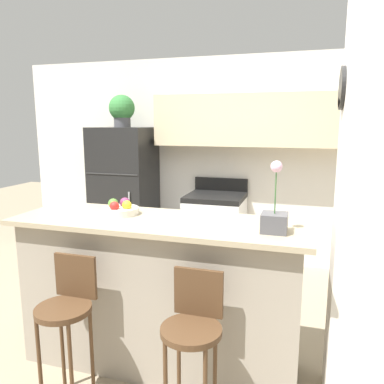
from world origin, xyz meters
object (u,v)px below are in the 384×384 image
at_px(orchid_vase, 274,217).
at_px(trash_bin, 161,254).
at_px(potted_plant_on_fridge, 122,110).
at_px(fruit_bowl, 120,209).
at_px(bar_stool_right, 193,331).
at_px(bar_stool_left, 67,310).
at_px(stove_range, 215,231).
at_px(refrigerator, 125,194).

bearing_deg(orchid_vase, trash_bin, 129.39).
relative_size(potted_plant_on_fridge, trash_bin, 1.04).
relative_size(fruit_bowl, trash_bin, 0.70).
bearing_deg(orchid_vase, fruit_bowl, 172.82).
bearing_deg(fruit_bowl, orchid_vase, -7.18).
bearing_deg(bar_stool_right, bar_stool_left, 180.00).
xyz_separation_m(stove_range, bar_stool_right, (0.46, -2.45, 0.15)).
height_order(bar_stool_right, trash_bin, bar_stool_right).
xyz_separation_m(bar_stool_right, potted_plant_on_fridge, (-1.65, 2.43, 1.30)).
height_order(stove_range, potted_plant_on_fridge, potted_plant_on_fridge).
bearing_deg(bar_stool_right, fruit_bowl, 141.54).
height_order(orchid_vase, trash_bin, orchid_vase).
xyz_separation_m(stove_range, potted_plant_on_fridge, (-1.19, -0.02, 1.45)).
relative_size(potted_plant_on_fridge, fruit_bowl, 1.48).
bearing_deg(refrigerator, orchid_vase, -44.47).
bearing_deg(potted_plant_on_fridge, stove_range, 0.80).
relative_size(bar_stool_left, bar_stool_right, 1.00).
distance_m(bar_stool_right, potted_plant_on_fridge, 3.21).
relative_size(refrigerator, potted_plant_on_fridge, 4.31).
relative_size(bar_stool_right, trash_bin, 2.46).
height_order(potted_plant_on_fridge, orchid_vase, potted_plant_on_fridge).
distance_m(refrigerator, potted_plant_on_fridge, 1.06).
distance_m(bar_stool_right, orchid_vase, 0.82).
bearing_deg(potted_plant_on_fridge, trash_bin, -21.09).
xyz_separation_m(refrigerator, trash_bin, (0.58, -0.22, -0.66)).
bearing_deg(bar_stool_left, potted_plant_on_fridge, 109.02).
bearing_deg(potted_plant_on_fridge, refrigerator, -61.37).
height_order(bar_stool_left, fruit_bowl, fruit_bowl).
bearing_deg(stove_range, potted_plant_on_fridge, -179.20).
bearing_deg(bar_stool_right, potted_plant_on_fridge, 124.10).
distance_m(potted_plant_on_fridge, orchid_vase, 2.94).
bearing_deg(stove_range, refrigerator, -179.19).
distance_m(bar_stool_left, fruit_bowl, 0.78).
distance_m(refrigerator, orchid_vase, 2.86).
xyz_separation_m(refrigerator, bar_stool_right, (1.65, -2.43, -0.23)).
distance_m(orchid_vase, fruit_bowl, 1.12).
xyz_separation_m(stove_range, orchid_vase, (0.84, -2.01, 0.72)).
xyz_separation_m(bar_stool_left, potted_plant_on_fridge, (-0.84, 2.43, 1.30)).
xyz_separation_m(potted_plant_on_fridge, orchid_vase, (2.03, -1.99, -0.72)).
xyz_separation_m(bar_stool_right, orchid_vase, (0.38, 0.44, 0.57)).
relative_size(stove_range, orchid_vase, 2.45).
xyz_separation_m(bar_stool_left, bar_stool_right, (0.81, 0.00, 0.00)).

